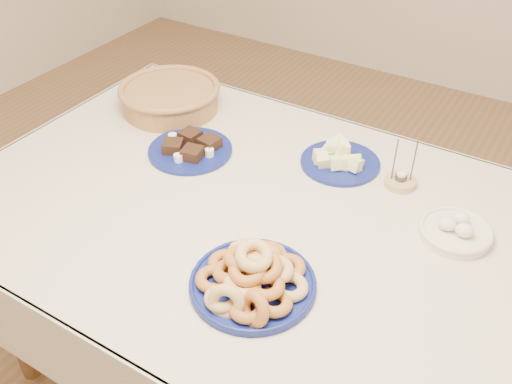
# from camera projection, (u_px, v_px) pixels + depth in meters

# --- Properties ---
(ground) EXTENTS (5.00, 5.00, 0.00)m
(ground) POSITION_uv_depth(u_px,v_px,m) (264.00, 379.00, 1.97)
(ground) COLOR brown
(ground) RESTS_ON ground
(dining_table) EXTENTS (1.71, 1.11, 0.75)m
(dining_table) POSITION_uv_depth(u_px,v_px,m) (265.00, 242.00, 1.58)
(dining_table) COLOR brown
(dining_table) RESTS_ON ground
(donut_platter) EXTENTS (0.32, 0.32, 0.13)m
(donut_platter) POSITION_uv_depth(u_px,v_px,m) (252.00, 278.00, 1.27)
(donut_platter) COLOR navy
(donut_platter) RESTS_ON dining_table
(melon_plate) EXTENTS (0.26, 0.26, 0.08)m
(melon_plate) POSITION_uv_depth(u_px,v_px,m) (339.00, 159.00, 1.67)
(melon_plate) COLOR navy
(melon_plate) RESTS_ON dining_table
(brownie_plate) EXTENTS (0.29, 0.29, 0.05)m
(brownie_plate) POSITION_uv_depth(u_px,v_px,m) (191.00, 148.00, 1.73)
(brownie_plate) COLOR navy
(brownie_plate) RESTS_ON dining_table
(wicker_basket) EXTENTS (0.42, 0.42, 0.09)m
(wicker_basket) POSITION_uv_depth(u_px,v_px,m) (170.00, 97.00, 1.92)
(wicker_basket) COLOR brown
(wicker_basket) RESTS_ON dining_table
(candle_holder) EXTENTS (0.12, 0.12, 0.15)m
(candle_holder) POSITION_uv_depth(u_px,v_px,m) (400.00, 181.00, 1.60)
(candle_holder) COLOR tan
(candle_holder) RESTS_ON dining_table
(egg_bowl) EXTENTS (0.21, 0.21, 0.06)m
(egg_bowl) POSITION_uv_depth(u_px,v_px,m) (456.00, 231.00, 1.42)
(egg_bowl) COLOR silver
(egg_bowl) RESTS_ON dining_table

